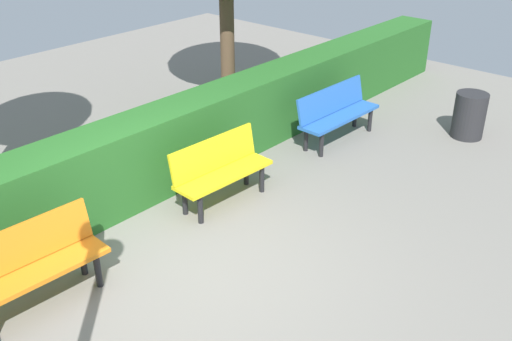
# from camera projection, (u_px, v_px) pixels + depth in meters

# --- Properties ---
(ground_plane) EXTENTS (17.92, 17.92, 0.00)m
(ground_plane) POSITION_uv_depth(u_px,v_px,m) (193.00, 271.00, 6.43)
(ground_plane) COLOR gray
(bench_blue) EXTENTS (1.63, 0.51, 0.86)m
(bench_blue) POSITION_uv_depth(u_px,v_px,m) (336.00, 111.00, 9.31)
(bench_blue) COLOR blue
(bench_blue) RESTS_ON ground_plane
(bench_yellow) EXTENTS (1.42, 0.52, 0.86)m
(bench_yellow) POSITION_uv_depth(u_px,v_px,m) (220.00, 168.00, 7.57)
(bench_yellow) COLOR yellow
(bench_yellow) RESTS_ON ground_plane
(bench_orange) EXTENTS (1.49, 0.53, 0.86)m
(bench_orange) POSITION_uv_depth(u_px,v_px,m) (30.00, 264.00, 5.75)
(bench_orange) COLOR orange
(bench_orange) RESTS_ON ground_plane
(hedge_row) EXTENTS (13.92, 0.69, 1.09)m
(hedge_row) POSITION_uv_depth(u_px,v_px,m) (168.00, 147.00, 8.00)
(hedge_row) COLOR #266023
(hedge_row) RESTS_ON ground_plane
(trash_bin) EXTENTS (0.51, 0.51, 0.74)m
(trash_bin) POSITION_uv_depth(u_px,v_px,m) (469.00, 115.00, 9.46)
(trash_bin) COLOR #262628
(trash_bin) RESTS_ON ground_plane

